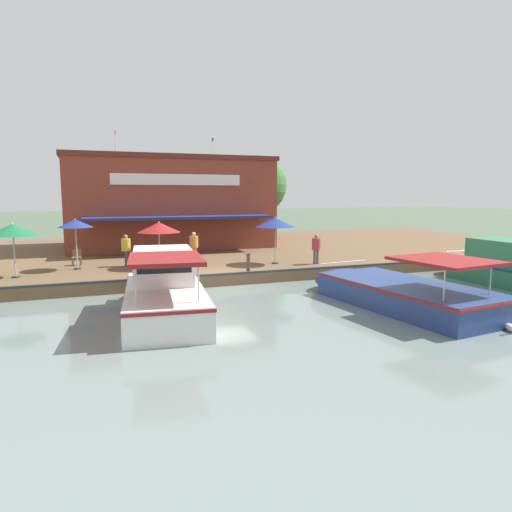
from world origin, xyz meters
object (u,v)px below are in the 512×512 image
object	(u,v)px
swan	(511,327)
patio_umbrella_by_entrance	(13,230)
patio_umbrella_mid_patio_left	(275,222)
cafe_chair_far_corner_seat	(77,256)
person_mid_patio	(316,245)
motorboat_outer_channel	(164,289)
patio_umbrella_mid_patio_right	(159,227)
patio_umbrella_far_corner	(75,224)
person_near_entrance	(194,243)
mooring_post	(248,263)
cafe_chair_facing_river	(183,257)
cafe_chair_under_first_umbrella	(164,262)
waterfront_restaurant	(167,202)
motorboat_nearest_quay	(393,290)
person_at_quay_edge	(126,246)
tree_behind_restaurant	(256,186)
motorboat_mid_row	(512,269)

from	to	relation	value
swan	patio_umbrella_by_entrance	bearing A→B (deg)	-129.46
patio_umbrella_mid_patio_left	cafe_chair_far_corner_seat	xyz separation A→B (m)	(-3.19, -10.18, -1.78)
person_mid_patio	motorboat_outer_channel	bearing A→B (deg)	-59.30
patio_umbrella_mid_patio_right	patio_umbrella_far_corner	size ratio (longest dim) A/B	0.93
person_near_entrance	person_mid_patio	bearing A→B (deg)	64.24
patio_umbrella_mid_patio_right	mooring_post	world-z (taller)	patio_umbrella_mid_patio_right
cafe_chair_facing_river	mooring_post	world-z (taller)	mooring_post
cafe_chair_under_first_umbrella	patio_umbrella_far_corner	bearing A→B (deg)	-120.10
patio_umbrella_by_entrance	person_mid_patio	world-z (taller)	patio_umbrella_by_entrance
waterfront_restaurant	cafe_chair_under_first_umbrella	bearing A→B (deg)	-10.48
motorboat_nearest_quay	swan	distance (m)	4.60
cafe_chair_far_corner_seat	swan	bearing A→B (deg)	39.48
person_mid_patio	person_at_quay_edge	bearing A→B (deg)	-106.15
patio_umbrella_far_corner	person_at_quay_edge	size ratio (longest dim) A/B	1.53
tree_behind_restaurant	motorboat_mid_row	bearing A→B (deg)	12.72
motorboat_mid_row	patio_umbrella_by_entrance	bearing A→B (deg)	-108.30
swan	person_at_quay_edge	bearing A→B (deg)	-144.09
person_at_quay_edge	mooring_post	distance (m)	6.81
waterfront_restaurant	patio_umbrella_by_entrance	distance (m)	14.07
mooring_post	swan	distance (m)	11.57
tree_behind_restaurant	patio_umbrella_mid_patio_right	bearing A→B (deg)	-37.44
cafe_chair_facing_river	tree_behind_restaurant	bearing A→B (deg)	145.72
cafe_chair_facing_river	swan	bearing A→B (deg)	29.31
cafe_chair_under_first_umbrella	person_at_quay_edge	world-z (taller)	person_at_quay_edge
person_at_quay_edge	mooring_post	size ratio (longest dim) A/B	1.78
person_near_entrance	mooring_post	bearing A→B (deg)	21.71
patio_umbrella_mid_patio_right	patio_umbrella_far_corner	bearing A→B (deg)	-101.52
patio_umbrella_mid_patio_left	person_at_quay_edge	xyz separation A→B (m)	(-1.94, -7.71, -1.21)
patio_umbrella_mid_patio_right	cafe_chair_under_first_umbrella	size ratio (longest dim) A/B	2.80
motorboat_nearest_quay	cafe_chair_far_corner_seat	bearing A→B (deg)	-133.80
cafe_chair_far_corner_seat	person_at_quay_edge	distance (m)	2.83
cafe_chair_far_corner_seat	motorboat_mid_row	world-z (taller)	motorboat_mid_row
patio_umbrella_mid_patio_right	person_near_entrance	world-z (taller)	patio_umbrella_mid_patio_right
patio_umbrella_mid_patio_right	cafe_chair_under_first_umbrella	distance (m)	2.19
cafe_chair_under_first_umbrella	person_near_entrance	size ratio (longest dim) A/B	0.50
patio_umbrella_mid_patio_left	swan	world-z (taller)	patio_umbrella_mid_patio_left
patio_umbrella_far_corner	person_mid_patio	bearing A→B (deg)	77.77
motorboat_outer_channel	cafe_chair_under_first_umbrella	bearing A→B (deg)	170.81
swan	person_mid_patio	bearing A→B (deg)	-176.33
patio_umbrella_by_entrance	patio_umbrella_far_corner	distance (m)	3.02
patio_umbrella_mid_patio_right	person_near_entrance	bearing A→B (deg)	118.47
tree_behind_restaurant	cafe_chair_under_first_umbrella	bearing A→B (deg)	-34.64
cafe_chair_facing_river	mooring_post	xyz separation A→B (m)	(3.30, 2.52, 0.00)
patio_umbrella_far_corner	motorboat_mid_row	xyz separation A→B (m)	(8.79, 19.35, -2.06)
patio_umbrella_mid_patio_left	motorboat_nearest_quay	size ratio (longest dim) A/B	0.29
person_at_quay_edge	patio_umbrella_mid_patio_right	bearing A→B (deg)	57.78
patio_umbrella_mid_patio_left	person_mid_patio	world-z (taller)	patio_umbrella_mid_patio_left
cafe_chair_under_first_umbrella	cafe_chair_far_corner_seat	size ratio (longest dim) A/B	1.00
patio_umbrella_mid_patio_left	motorboat_outer_channel	world-z (taller)	patio_umbrella_mid_patio_left
cafe_chair_under_first_umbrella	mooring_post	xyz separation A→B (m)	(1.66, 3.78, 0.00)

